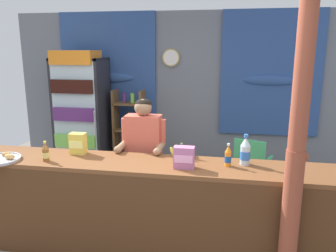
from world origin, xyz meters
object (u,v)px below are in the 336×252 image
object	(u,v)px
snack_box_wafer	(184,157)
plastic_lawn_chair	(251,164)
bottle_shelf_rack	(129,132)
banana_bunch	(182,152)
soda_bottle_water	(245,152)
soda_bottle_iced_tea	(46,153)
soda_bottle_orange_soda	(228,156)
drink_fridge	(81,110)
timber_post	(296,156)
stall_counter	(151,202)
shopkeeper	(144,148)
snack_box_instant_noodle	(78,143)

from	to	relation	value
snack_box_wafer	plastic_lawn_chair	bearing A→B (deg)	64.88
bottle_shelf_rack	snack_box_wafer	size ratio (longest dim) A/B	6.85
bottle_shelf_rack	banana_bunch	bearing A→B (deg)	-58.67
soda_bottle_water	soda_bottle_iced_tea	distance (m)	1.93
bottle_shelf_rack	soda_bottle_orange_soda	xyz separation A→B (m)	(1.54, -1.95, 0.32)
drink_fridge	soda_bottle_water	bearing A→B (deg)	-35.11
soda_bottle_orange_soda	soda_bottle_iced_tea	world-z (taller)	soda_bottle_orange_soda
plastic_lawn_chair	soda_bottle_water	xyz separation A→B (m)	(-0.17, -1.36, 0.58)
soda_bottle_water	banana_bunch	world-z (taller)	soda_bottle_water
timber_post	drink_fridge	xyz separation A→B (m)	(-2.78, 2.18, -0.12)
stall_counter	snack_box_wafer	world-z (taller)	snack_box_wafer
shopkeeper	plastic_lawn_chair	bearing A→B (deg)	37.54
timber_post	banana_bunch	world-z (taller)	timber_post
soda_bottle_orange_soda	plastic_lawn_chair	bearing A→B (deg)	76.97
stall_counter	plastic_lawn_chair	world-z (taller)	stall_counter
stall_counter	snack_box_instant_noodle	xyz separation A→B (m)	(-0.84, 0.27, 0.47)
drink_fridge	soda_bottle_water	distance (m)	2.95
drink_fridge	snack_box_wafer	size ratio (longest dim) A/B	9.79
plastic_lawn_chair	bottle_shelf_rack	bearing A→B (deg)	164.58
plastic_lawn_chair	shopkeeper	world-z (taller)	shopkeeper
plastic_lawn_chair	soda_bottle_iced_tea	xyz separation A→B (m)	(-2.09, -1.60, 0.54)
bottle_shelf_rack	timber_post	bearing A→B (deg)	-48.78
bottle_shelf_rack	snack_box_instant_noodle	world-z (taller)	bottle_shelf_rack
soda_bottle_iced_tea	snack_box_instant_noodle	size ratio (longest dim) A/B	0.91
soda_bottle_water	snack_box_instant_noodle	world-z (taller)	soda_bottle_water
drink_fridge	soda_bottle_orange_soda	distance (m)	2.87
drink_fridge	shopkeeper	distance (m)	1.87
plastic_lawn_chair	soda_bottle_orange_soda	world-z (taller)	soda_bottle_orange_soda
stall_counter	shopkeeper	world-z (taller)	shopkeeper
soda_bottle_iced_tea	snack_box_instant_noodle	bearing A→B (deg)	53.42
bottle_shelf_rack	banana_bunch	distance (m)	2.11
shopkeeper	snack_box_wafer	distance (m)	0.80
stall_counter	soda_bottle_water	size ratio (longest dim) A/B	13.07
drink_fridge	plastic_lawn_chair	size ratio (longest dim) A/B	2.33
bottle_shelf_rack	banana_bunch	size ratio (longest dim) A/B	5.10
shopkeeper	timber_post	bearing A→B (deg)	-30.89
soda_bottle_orange_soda	snack_box_instant_noodle	xyz separation A→B (m)	(-1.55, 0.11, 0.02)
soda_bottle_water	soda_bottle_iced_tea	world-z (taller)	soda_bottle_water
bottle_shelf_rack	drink_fridge	bearing A→B (deg)	-166.28
drink_fridge	banana_bunch	xyz separation A→B (m)	(1.80, -1.61, -0.08)
stall_counter	snack_box_instant_noodle	size ratio (longest dim) A/B	17.59
stall_counter	banana_bunch	distance (m)	0.58
soda_bottle_iced_tea	plastic_lawn_chair	bearing A→B (deg)	37.47
soda_bottle_iced_tea	shopkeeper	bearing A→B (deg)	37.38
timber_post	soda_bottle_orange_soda	xyz separation A→B (m)	(-0.52, 0.41, -0.16)
shopkeeper	soda_bottle_water	xyz separation A→B (m)	(1.09, -0.39, 0.14)
timber_post	soda_bottle_iced_tea	bearing A→B (deg)	174.05
drink_fridge	soda_bottle_iced_tea	xyz separation A→B (m)	(0.50, -1.94, -0.05)
stall_counter	drink_fridge	world-z (taller)	drink_fridge
soda_bottle_iced_tea	banana_bunch	distance (m)	1.34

